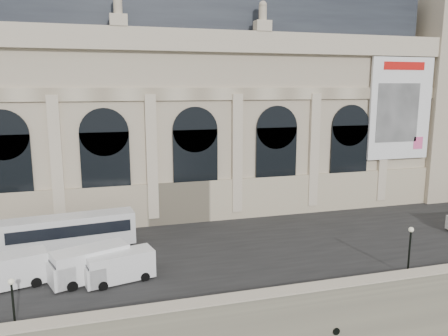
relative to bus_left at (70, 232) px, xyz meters
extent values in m
cube|color=gray|center=(17.70, 18.90, -5.02)|extent=(160.00, 70.00, 6.00)
cube|color=#2D2D2D|center=(17.70, -2.10, -1.99)|extent=(160.00, 24.00, 0.06)
cube|color=gray|center=(17.70, -15.50, -1.47)|extent=(160.00, 1.20, 1.10)
cube|color=beige|center=(17.70, -15.50, -0.87)|extent=(160.00, 1.40, 0.12)
cube|color=#C3B596|center=(11.70, 14.90, 8.98)|extent=(68.00, 18.00, 22.00)
cube|color=beige|center=(11.70, 5.75, 0.48)|extent=(68.60, 0.40, 5.00)
cube|color=beige|center=(11.70, 5.60, 18.78)|extent=(69.00, 0.80, 2.40)
cube|color=beige|center=(11.70, 5.75, 12.98)|extent=(68.00, 0.30, 1.40)
cube|color=#292F37|center=(11.70, 14.90, 22.98)|extent=(64.00, 15.00, 6.00)
cube|color=black|center=(-6.30, 5.72, 4.48)|extent=(5.20, 0.25, 9.00)
cylinder|color=black|center=(-6.30, 5.72, 8.98)|extent=(5.20, 0.25, 5.20)
cube|color=beige|center=(-1.30, 5.65, 5.98)|extent=(1.20, 0.50, 14.00)
cube|color=black|center=(3.70, 5.72, 4.48)|extent=(5.20, 0.25, 9.00)
cylinder|color=black|center=(3.70, 5.72, 8.98)|extent=(5.20, 0.25, 5.20)
cube|color=beige|center=(8.70, 5.65, 5.98)|extent=(1.20, 0.50, 14.00)
cube|color=black|center=(13.70, 5.72, 4.48)|extent=(5.20, 0.25, 9.00)
cylinder|color=black|center=(13.70, 5.72, 8.98)|extent=(5.20, 0.25, 5.20)
cube|color=beige|center=(18.70, 5.65, 5.98)|extent=(1.20, 0.50, 14.00)
cube|color=black|center=(23.70, 5.72, 4.48)|extent=(5.20, 0.25, 9.00)
cylinder|color=black|center=(23.70, 5.72, 8.98)|extent=(5.20, 0.25, 5.20)
cube|color=beige|center=(28.70, 5.65, 5.98)|extent=(1.20, 0.50, 14.00)
cube|color=black|center=(33.70, 5.72, 4.48)|extent=(5.20, 0.25, 9.00)
cylinder|color=black|center=(33.70, 5.72, 8.98)|extent=(5.20, 0.25, 5.20)
cube|color=beige|center=(38.70, 5.65, 5.98)|extent=(1.20, 0.50, 14.00)
cube|color=white|center=(40.70, 5.45, 10.98)|extent=(9.00, 0.35, 13.00)
cube|color=red|center=(40.70, 5.25, 16.38)|extent=(6.00, 0.06, 1.00)
cube|color=gray|center=(40.20, 5.25, 10.48)|extent=(6.20, 0.06, 7.50)
cube|color=#EB5391|center=(43.70, 5.25, 6.48)|extent=(1.40, 0.06, 1.60)
cube|color=#C3B596|center=(51.70, 11.90, 12.98)|extent=(12.00, 14.00, 30.00)
cube|color=silver|center=(0.01, 0.00, 0.01)|extent=(12.37, 3.86, 3.14)
cube|color=black|center=(0.16, -1.30, 0.42)|extent=(11.09, 1.31, 1.11)
cube|color=black|center=(-0.13, 1.30, 0.42)|extent=(11.09, 1.31, 1.11)
cylinder|color=black|center=(-4.38, -1.76, -1.51)|extent=(1.04, 0.41, 1.01)
cylinder|color=black|center=(-4.66, 0.76, -1.51)|extent=(1.04, 0.41, 1.01)
cylinder|color=black|center=(4.69, -0.75, -1.51)|extent=(1.04, 0.41, 1.01)
cylinder|color=black|center=(4.41, 1.76, -1.51)|extent=(1.04, 0.41, 1.01)
cube|color=white|center=(-4.34, -6.80, -0.55)|extent=(6.24, 3.77, 2.49)
cylinder|color=black|center=(-2.23, -7.38, -1.61)|extent=(0.87, 0.48, 0.82)
cylinder|color=black|center=(-2.85, -5.19, -1.61)|extent=(0.87, 0.48, 0.82)
cube|color=white|center=(1.99, -7.16, -0.51)|extent=(6.46, 4.24, 2.57)
cube|color=white|center=(-0.28, -7.98, -0.90)|extent=(2.38, 2.78, 1.79)
cube|color=black|center=(-0.87, -8.19, -0.29)|extent=(0.74, 1.91, 0.89)
cylinder|color=black|center=(0.57, -8.92, -1.59)|extent=(0.89, 0.55, 0.85)
cylinder|color=black|center=(-0.22, -6.71, -1.59)|extent=(0.89, 0.55, 0.85)
cylinder|color=black|center=(4.20, -7.61, -1.59)|extent=(0.89, 0.55, 0.85)
cylinder|color=black|center=(3.41, -5.41, -1.59)|extent=(0.89, 0.55, 0.85)
cube|color=white|center=(4.33, -8.02, -0.67)|extent=(5.72, 3.27, 2.29)
cube|color=white|center=(2.23, -8.51, -1.02)|extent=(1.95, 2.38, 1.59)
cube|color=black|center=(1.69, -8.64, -0.47)|extent=(0.47, 1.76, 0.80)
cylinder|color=black|center=(2.89, -9.44, -1.64)|extent=(0.79, 0.42, 0.76)
cylinder|color=black|center=(2.41, -7.40, -1.64)|extent=(0.79, 0.42, 0.76)
cylinder|color=black|center=(6.25, -8.65, -1.64)|extent=(0.79, 0.42, 0.76)
cylinder|color=black|center=(5.77, -6.61, -1.64)|extent=(0.79, 0.42, 0.76)
cylinder|color=black|center=(-2.64, -14.22, -1.84)|extent=(0.39, 0.39, 0.36)
cylinder|color=black|center=(-2.64, -14.22, -0.24)|extent=(0.14, 0.14, 3.55)
sphere|color=beige|center=(-2.64, -14.22, 1.62)|extent=(0.39, 0.39, 0.39)
cylinder|color=black|center=(27.85, -13.60, -1.82)|extent=(0.44, 0.44, 0.40)
cylinder|color=black|center=(27.85, -13.60, -0.03)|extent=(0.16, 0.16, 3.97)
sphere|color=beige|center=(27.85, -13.60, 2.05)|extent=(0.44, 0.44, 0.44)
camera|label=1|loc=(3.25, -42.79, 13.78)|focal=35.00mm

